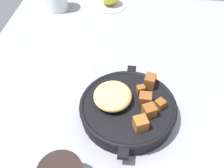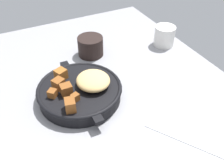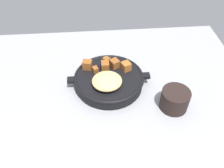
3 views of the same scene
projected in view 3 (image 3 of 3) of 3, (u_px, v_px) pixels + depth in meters
The scene contains 4 objects.
ground_plane at pixel (94, 100), 80.78cm from camera, with size 111.60×82.10×2.40cm, color gray.
cast_iron_skillet at pixel (109, 80), 82.07cm from camera, with size 28.42×24.10×7.41cm.
butter_knife at pixel (28, 130), 70.46cm from camera, with size 20.40×1.60×0.36cm, color silver.
coffee_mug_dark at pixel (175, 100), 74.73cm from camera, with size 8.91×8.91×6.77cm, color black.
Camera 3 is at (-1.58, 54.10, 59.32)cm, focal length 38.26 mm.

